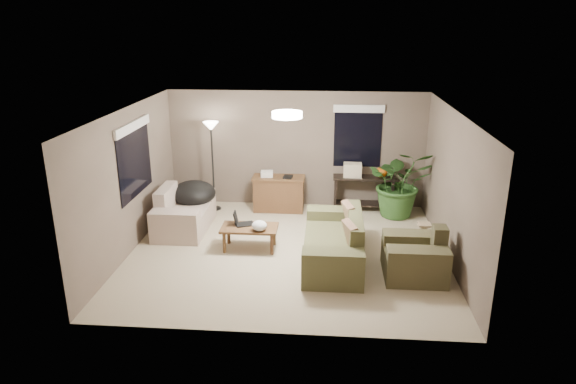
# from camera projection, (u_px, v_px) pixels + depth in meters

# --- Properties ---
(room_shell) EXTENTS (5.50, 5.50, 5.50)m
(room_shell) POSITION_uv_depth(u_px,v_px,m) (287.00, 185.00, 8.69)
(room_shell) COLOR tan
(room_shell) RESTS_ON ground
(main_sofa) EXTENTS (0.95, 2.20, 0.85)m
(main_sofa) POSITION_uv_depth(u_px,v_px,m) (335.00, 245.00, 8.67)
(main_sofa) COLOR #4F4F2F
(main_sofa) RESTS_ON ground
(throw_pillows) EXTENTS (0.36, 1.40, 0.47)m
(throw_pillows) POSITION_uv_depth(u_px,v_px,m) (351.00, 226.00, 8.54)
(throw_pillows) COLOR #8C7251
(throw_pillows) RESTS_ON main_sofa
(loveseat) EXTENTS (0.90, 1.60, 0.85)m
(loveseat) POSITION_uv_depth(u_px,v_px,m) (183.00, 215.00, 9.99)
(loveseat) COLOR beige
(loveseat) RESTS_ON ground
(armchair) EXTENTS (0.95, 1.00, 0.85)m
(armchair) POSITION_uv_depth(u_px,v_px,m) (415.00, 258.00, 8.17)
(armchair) COLOR #48442B
(armchair) RESTS_ON ground
(coffee_table) EXTENTS (1.00, 0.55, 0.42)m
(coffee_table) POSITION_uv_depth(u_px,v_px,m) (249.00, 230.00, 9.10)
(coffee_table) COLOR brown
(coffee_table) RESTS_ON ground
(laptop) EXTENTS (0.39, 0.34, 0.24)m
(laptop) POSITION_uv_depth(u_px,v_px,m) (241.00, 221.00, 9.17)
(laptop) COLOR black
(laptop) RESTS_ON coffee_table
(plastic_bag) EXTENTS (0.33, 0.32, 0.18)m
(plastic_bag) POSITION_uv_depth(u_px,v_px,m) (259.00, 226.00, 8.89)
(plastic_bag) COLOR white
(plastic_bag) RESTS_ON coffee_table
(desk) EXTENTS (1.10, 0.50, 0.75)m
(desk) POSITION_uv_depth(u_px,v_px,m) (279.00, 193.00, 10.96)
(desk) COLOR brown
(desk) RESTS_ON ground
(desk_papers) EXTENTS (0.68, 0.28, 0.12)m
(desk_papers) POSITION_uv_depth(u_px,v_px,m) (271.00, 174.00, 10.82)
(desk_papers) COLOR silver
(desk_papers) RESTS_ON desk
(console_table) EXTENTS (1.30, 0.40, 0.75)m
(console_table) POSITION_uv_depth(u_px,v_px,m) (363.00, 191.00, 10.94)
(console_table) COLOR black
(console_table) RESTS_ON ground
(pumpkin) EXTENTS (0.29, 0.29, 0.21)m
(pumpkin) POSITION_uv_depth(u_px,v_px,m) (381.00, 172.00, 10.78)
(pumpkin) COLOR orange
(pumpkin) RESTS_ON console_table
(cardboard_box) EXTENTS (0.38, 0.29, 0.28)m
(cardboard_box) POSITION_uv_depth(u_px,v_px,m) (352.00, 170.00, 10.82)
(cardboard_box) COLOR beige
(cardboard_box) RESTS_ON console_table
(papasan_chair) EXTENTS (1.16, 1.16, 0.80)m
(papasan_chair) POSITION_uv_depth(u_px,v_px,m) (194.00, 197.00, 10.46)
(papasan_chair) COLOR black
(papasan_chair) RESTS_ON ground
(floor_lamp) EXTENTS (0.32, 0.32, 1.91)m
(floor_lamp) POSITION_uv_depth(u_px,v_px,m) (211.00, 137.00, 10.64)
(floor_lamp) COLOR black
(floor_lamp) RESTS_ON ground
(ceiling_fixture) EXTENTS (0.50, 0.50, 0.10)m
(ceiling_fixture) POSITION_uv_depth(u_px,v_px,m) (287.00, 115.00, 8.31)
(ceiling_fixture) COLOR white
(ceiling_fixture) RESTS_ON room_shell
(houseplant) EXTENTS (1.31, 1.45, 1.13)m
(houseplant) POSITION_uv_depth(u_px,v_px,m) (400.00, 190.00, 10.59)
(houseplant) COLOR #2D5923
(houseplant) RESTS_ON ground
(cat_scratching_post) EXTENTS (0.32, 0.32, 0.50)m
(cat_scratching_post) POSITION_uv_depth(u_px,v_px,m) (423.00, 239.00, 9.10)
(cat_scratching_post) COLOR tan
(cat_scratching_post) RESTS_ON ground
(window_left) EXTENTS (0.05, 1.56, 1.33)m
(window_left) POSITION_uv_depth(u_px,v_px,m) (134.00, 147.00, 9.01)
(window_left) COLOR black
(window_left) RESTS_ON room_shell
(window_back) EXTENTS (1.06, 0.05, 1.33)m
(window_back) POSITION_uv_depth(u_px,v_px,m) (358.00, 126.00, 10.76)
(window_back) COLOR black
(window_back) RESTS_ON room_shell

